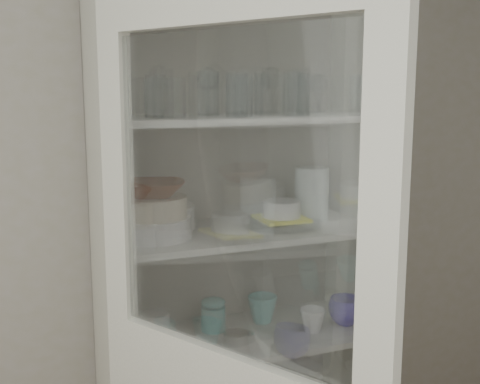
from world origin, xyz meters
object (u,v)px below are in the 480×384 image
object	(u,v)px
plate_stack_front	(154,227)
mug_white	(312,320)
goblet_3	(319,92)
plate_stack_back	(165,217)
measuring_cups	(236,337)
yellow_trivet	(282,218)
mug_blue	(346,311)
glass_platter	(282,222)
mug_teal	(263,309)
terracotta_bowl	(153,189)
white_canister	(155,329)
grey_bowl_stack	(312,194)
goblet_0	(115,88)
goblet_1	(208,89)
white_ramekin	(282,209)
goblet_2	(271,88)
cream_bowl	(153,207)
pantry_cabinet	(234,307)
teal_jar	(213,316)

from	to	relation	value
plate_stack_front	mug_white	xyz separation A→B (m)	(0.58, -0.06, -0.39)
goblet_3	plate_stack_back	world-z (taller)	goblet_3
plate_stack_back	plate_stack_front	bearing A→B (deg)	-121.24
measuring_cups	plate_stack_front	bearing A→B (deg)	170.92
plate_stack_back	yellow_trivet	size ratio (longest dim) A/B	1.26
yellow_trivet	mug_blue	world-z (taller)	yellow_trivet
plate_stack_back	glass_platter	size ratio (longest dim) A/B	0.72
measuring_cups	yellow_trivet	bearing A→B (deg)	16.45
mug_teal	terracotta_bowl	bearing A→B (deg)	-145.35
white_canister	grey_bowl_stack	bearing A→B (deg)	1.55
yellow_trivet	goblet_3	bearing A→B (deg)	23.64
goblet_0	plate_stack_front	xyz separation A→B (m)	(0.09, -0.14, -0.46)
goblet_1	goblet_3	xyz separation A→B (m)	(0.44, -0.01, -0.01)
white_ramekin	white_canister	xyz separation A→B (m)	(-0.48, 0.02, -0.40)
white_canister	yellow_trivet	bearing A→B (deg)	-2.37
mug_white	goblet_0	bearing A→B (deg)	157.06
goblet_2	terracotta_bowl	distance (m)	0.61
goblet_3	mug_blue	xyz separation A→B (m)	(0.06, -0.14, -0.83)
goblet_1	white_ramekin	world-z (taller)	goblet_1
goblet_1	goblet_3	distance (m)	0.44
cream_bowl	yellow_trivet	bearing A→B (deg)	1.86
white_ramekin	mug_white	distance (m)	0.43
goblet_0	plate_stack_front	world-z (taller)	goblet_0
goblet_3	mug_teal	world-z (taller)	goblet_3
pantry_cabinet	goblet_0	distance (m)	0.91
yellow_trivet	measuring_cups	distance (m)	0.46
pantry_cabinet	terracotta_bowl	size ratio (longest dim) A/B	9.87
white_ramekin	plate_stack_back	bearing A→B (deg)	166.66
goblet_3	measuring_cups	world-z (taller)	goblet_3
glass_platter	white_ramekin	size ratio (longest dim) A/B	2.14
goblet_3	cream_bowl	xyz separation A→B (m)	(-0.67, -0.10, -0.37)
goblet_1	cream_bowl	bearing A→B (deg)	-155.18
teal_jar	white_ramekin	bearing A→B (deg)	-16.96
white_canister	glass_platter	bearing A→B (deg)	-2.37
pantry_cabinet	goblet_0	size ratio (longest dim) A/B	11.40
white_ramekin	white_canister	world-z (taller)	white_ramekin
mug_white	pantry_cabinet	bearing A→B (deg)	143.47
plate_stack_back	mug_blue	bearing A→B (deg)	-13.36
cream_bowl	mug_teal	bearing A→B (deg)	12.06
glass_platter	goblet_0	bearing A→B (deg)	168.08
goblet_2	white_canister	size ratio (longest dim) A/B	1.54
plate_stack_front	yellow_trivet	world-z (taller)	plate_stack_front
goblet_1	plate_stack_front	bearing A→B (deg)	-155.18
goblet_2	terracotta_bowl	world-z (taller)	goblet_2
goblet_2	plate_stack_front	size ratio (longest dim) A/B	0.74
goblet_0	measuring_cups	world-z (taller)	goblet_0
yellow_trivet	mug_white	size ratio (longest dim) A/B	1.78
goblet_0	glass_platter	world-z (taller)	goblet_0
plate_stack_front	white_canister	size ratio (longest dim) A/B	2.07
plate_stack_back	measuring_cups	distance (m)	0.50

